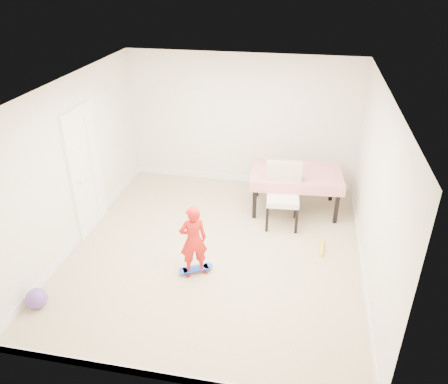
% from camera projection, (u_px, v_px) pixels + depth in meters
% --- Properties ---
extents(ground, '(5.00, 5.00, 0.00)m').
position_uv_depth(ground, '(215.00, 250.00, 6.95)').
color(ground, tan).
rests_on(ground, ground).
extents(ceiling, '(4.50, 5.00, 0.04)m').
position_uv_depth(ceiling, '(214.00, 89.00, 5.73)').
color(ceiling, white).
rests_on(ceiling, wall_back).
extents(wall_back, '(4.50, 0.04, 2.60)m').
position_uv_depth(wall_back, '(241.00, 121.00, 8.48)').
color(wall_back, silver).
rests_on(wall_back, ground).
extents(wall_front, '(4.50, 0.04, 2.60)m').
position_uv_depth(wall_front, '(160.00, 288.00, 4.19)').
color(wall_front, silver).
rests_on(wall_front, ground).
extents(wall_left, '(0.04, 5.00, 2.60)m').
position_uv_depth(wall_left, '(73.00, 164.00, 6.71)').
color(wall_left, silver).
rests_on(wall_left, ground).
extents(wall_right, '(0.04, 5.00, 2.60)m').
position_uv_depth(wall_right, '(374.00, 190.00, 5.96)').
color(wall_right, silver).
rests_on(wall_right, ground).
extents(door, '(0.11, 0.94, 2.11)m').
position_uv_depth(door, '(85.00, 172.00, 7.10)').
color(door, white).
rests_on(door, ground).
extents(baseboard_back, '(4.50, 0.02, 0.12)m').
position_uv_depth(baseboard_back, '(240.00, 178.00, 9.07)').
color(baseboard_back, white).
rests_on(baseboard_back, ground).
extents(baseboard_front, '(4.50, 0.02, 0.12)m').
position_uv_depth(baseboard_front, '(168.00, 377.00, 4.77)').
color(baseboard_front, white).
rests_on(baseboard_front, ground).
extents(baseboard_left, '(0.02, 5.00, 0.12)m').
position_uv_depth(baseboard_left, '(85.00, 232.00, 7.30)').
color(baseboard_left, white).
rests_on(baseboard_left, ground).
extents(baseboard_right, '(0.02, 5.00, 0.12)m').
position_uv_depth(baseboard_right, '(361.00, 263.00, 6.54)').
color(baseboard_right, white).
rests_on(baseboard_right, ground).
extents(dining_table, '(1.67, 1.13, 0.75)m').
position_uv_depth(dining_table, '(295.00, 190.00, 7.92)').
color(dining_table, '#AE1109').
rests_on(dining_table, ground).
extents(dining_chair, '(0.64, 0.72, 1.09)m').
position_uv_depth(dining_chair, '(283.00, 197.00, 7.36)').
color(dining_chair, white).
rests_on(dining_chair, ground).
extents(skateboard, '(0.54, 0.41, 0.08)m').
position_uv_depth(skateboard, '(196.00, 270.00, 6.43)').
color(skateboard, blue).
rests_on(skateboard, ground).
extents(child, '(0.47, 0.40, 1.09)m').
position_uv_depth(child, '(193.00, 242.00, 6.19)').
color(child, red).
rests_on(child, ground).
extents(balloon, '(0.28, 0.28, 0.28)m').
position_uv_depth(balloon, '(37.00, 298.00, 5.75)').
color(balloon, '#6345A6').
rests_on(balloon, ground).
extents(foam_toy, '(0.08, 0.40, 0.06)m').
position_uv_depth(foam_toy, '(322.00, 249.00, 6.92)').
color(foam_toy, yellow).
rests_on(foam_toy, ground).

